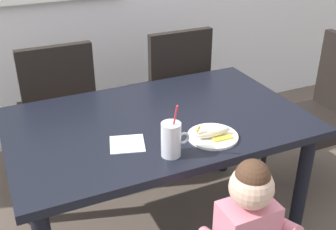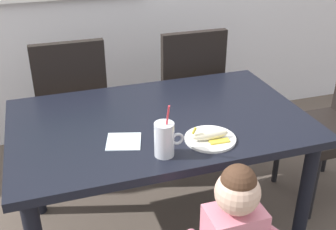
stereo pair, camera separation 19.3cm
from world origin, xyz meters
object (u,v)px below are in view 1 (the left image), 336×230
toddler_standing (247,228)px  peeled_banana (213,133)px  dining_table (158,135)px  dining_chair_left (58,106)px  snack_plate (213,136)px  dining_chair_far (326,107)px  dining_chair_right (172,87)px  milk_cup (171,141)px  paper_napkin (127,144)px

toddler_standing → peeled_banana: bearing=81.6°
dining_table → dining_chair_left: bearing=117.5°
dining_table → peeled_banana: (0.15, -0.28, 0.12)m
snack_plate → peeled_banana: 0.03m
toddler_standing → peeled_banana: 0.44m
dining_chair_far → peeled_banana: size_ratio=5.56×
dining_chair_right → peeled_banana: 1.01m
dining_chair_far → peeled_banana: bearing=-73.4°
dining_table → milk_cup: 0.37m
dining_table → snack_plate: size_ratio=6.27×
dining_chair_left → paper_napkin: size_ratio=6.40×
dining_table → paper_napkin: (-0.22, -0.16, 0.09)m
dining_chair_left → paper_napkin: 0.90m
paper_napkin → snack_plate: bearing=-15.7°
dining_chair_left → peeled_banana: 1.13m
dining_chair_far → milk_cup: size_ratio=3.87×
dining_table → snack_plate: snack_plate is taller
dining_chair_far → toddler_standing: (-1.03, -0.67, -0.02)m
dining_chair_right → snack_plate: dining_chair_right is taller
dining_chair_right → peeled_banana: (-0.25, -0.95, 0.20)m
milk_cup → paper_napkin: bearing=131.9°
milk_cup → peeled_banana: (0.23, 0.04, -0.04)m
milk_cup → peeled_banana: milk_cup is taller
snack_plate → dining_chair_right: bearing=75.6°
milk_cup → paper_napkin: milk_cup is taller
toddler_standing → milk_cup: size_ratio=3.38×
dining_chair_left → milk_cup: bearing=105.8°
dining_chair_left → milk_cup: milk_cup is taller
dining_table → dining_chair_left: dining_chair_left is taller
dining_chair_left → dining_chair_right: same height
dining_chair_far → snack_plate: 1.03m
dining_table → dining_chair_right: 0.78m
dining_chair_far → paper_napkin: (-1.35, -0.18, 0.17)m
snack_plate → paper_napkin: size_ratio=1.53×
toddler_standing → paper_napkin: (-0.31, 0.49, 0.19)m
milk_cup → paper_napkin: 0.22m
milk_cup → snack_plate: 0.24m
dining_chair_right → dining_chair_far: (0.73, -0.66, 0.00)m
dining_chair_left → dining_chair_far: size_ratio=1.00×
dining_chair_far → paper_napkin: size_ratio=6.40×
dining_chair_right → toddler_standing: (-0.30, -1.33, -0.02)m
dining_table → dining_chair_far: 1.13m
peeled_banana → dining_chair_left: bearing=117.7°
paper_napkin → peeled_banana: bearing=-17.5°
milk_cup → dining_chair_left: bearing=105.8°
toddler_standing → paper_napkin: size_ratio=5.59×
dining_chair_right → paper_napkin: size_ratio=6.40×
toddler_standing → snack_plate: bearing=81.2°
dining_chair_far → dining_table: bearing=-89.5°
dining_chair_right → toddler_standing: size_ratio=1.15×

